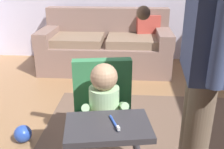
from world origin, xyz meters
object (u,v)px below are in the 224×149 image
at_px(high_chair, 104,109).
at_px(side_table, 209,50).
at_px(adult_standing, 203,64).
at_px(toy_ball, 23,134).
at_px(sippy_cup, 210,36).
at_px(couch, 106,46).

height_order(high_chair, side_table, high_chair).
distance_m(adult_standing, side_table, 2.36).
bearing_deg(side_table, toy_ball, -139.80).
bearing_deg(adult_standing, high_chair, 0.01).
xyz_separation_m(high_chair, toy_ball, (-0.76, 0.49, -0.55)).
distance_m(high_chair, sippy_cup, 2.46).
bearing_deg(side_table, high_chair, -119.32).
height_order(couch, high_chair, high_chair).
distance_m(high_chair, side_table, 2.48).
relative_size(adult_standing, sippy_cup, 16.37).
relative_size(side_table, sippy_cup, 5.20).
distance_m(couch, side_table, 1.44).
bearing_deg(sippy_cup, toy_ball, -139.53).
xyz_separation_m(adult_standing, toy_ball, (-1.27, 0.53, -0.85)).
bearing_deg(sippy_cup, high_chair, -118.94).
bearing_deg(side_table, sippy_cup, 180.00).
height_order(high_chair, adult_standing, adult_standing).
xyz_separation_m(couch, adult_standing, (0.73, -2.42, 0.60)).
bearing_deg(toy_ball, side_table, 40.20).
bearing_deg(high_chair, sippy_cup, 141.48).
relative_size(couch, high_chair, 2.02).
height_order(adult_standing, toy_ball, adult_standing).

